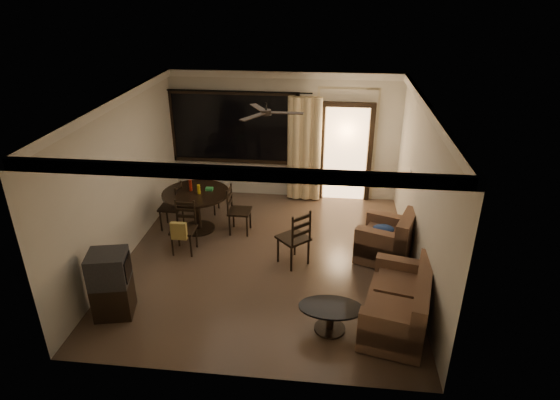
# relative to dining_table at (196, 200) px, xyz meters

# --- Properties ---
(ground) EXTENTS (5.50, 5.50, 0.00)m
(ground) POSITION_rel_dining_table_xyz_m (1.52, -0.93, -0.63)
(ground) COLOR #7F6651
(ground) RESTS_ON ground
(room_shell) EXTENTS (5.50, 6.70, 5.50)m
(room_shell) POSITION_rel_dining_table_xyz_m (2.11, 0.84, 1.20)
(room_shell) COLOR beige
(room_shell) RESTS_ON ground
(dining_table) EXTENTS (1.29, 1.29, 1.02)m
(dining_table) POSITION_rel_dining_table_xyz_m (0.00, 0.00, 0.00)
(dining_table) COLOR black
(dining_table) RESTS_ON ground
(dining_chair_west) EXTENTS (0.43, 0.43, 0.95)m
(dining_chair_west) POSITION_rel_dining_table_xyz_m (-0.52, 0.01, -0.35)
(dining_chair_west) COLOR black
(dining_chair_west) RESTS_ON ground
(dining_chair_east) EXTENTS (0.43, 0.43, 0.95)m
(dining_chair_east) POSITION_rel_dining_table_xyz_m (0.84, -0.01, -0.35)
(dining_chair_east) COLOR black
(dining_chair_east) RESTS_ON ground
(dining_chair_south) EXTENTS (0.43, 0.49, 0.95)m
(dining_chair_south) POSITION_rel_dining_table_xyz_m (-0.01, -0.86, -0.33)
(dining_chair_south) COLOR black
(dining_chair_south) RESTS_ON ground
(dining_chair_north) EXTENTS (0.43, 0.43, 0.95)m
(dining_chair_north) POSITION_rel_dining_table_xyz_m (0.01, 0.79, -0.35)
(dining_chair_north) COLOR black
(dining_chair_north) RESTS_ON ground
(tv_cabinet) EXTENTS (0.63, 0.59, 1.03)m
(tv_cabinet) POSITION_rel_dining_table_xyz_m (-0.53, -2.67, -0.12)
(tv_cabinet) COLOR black
(tv_cabinet) RESTS_ON ground
(sofa) EXTENTS (1.17, 1.72, 0.84)m
(sofa) POSITION_rel_dining_table_xyz_m (3.63, -2.46, -0.30)
(sofa) COLOR #412B1E
(sofa) RESTS_ON ground
(armchair) EXTENTS (1.13, 1.13, 0.89)m
(armchair) POSITION_rel_dining_table_xyz_m (3.62, -0.70, -0.27)
(armchair) COLOR #412B1E
(armchair) RESTS_ON ground
(coffee_table) EXTENTS (0.90, 0.54, 0.40)m
(coffee_table) POSITION_rel_dining_table_xyz_m (2.64, -2.68, -0.37)
(coffee_table) COLOR black
(coffee_table) RESTS_ON ground
(side_chair) EXTENTS (0.65, 0.65, 1.05)m
(side_chair) POSITION_rel_dining_table_xyz_m (1.98, -1.02, -0.32)
(side_chair) COLOR black
(side_chair) RESTS_ON ground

